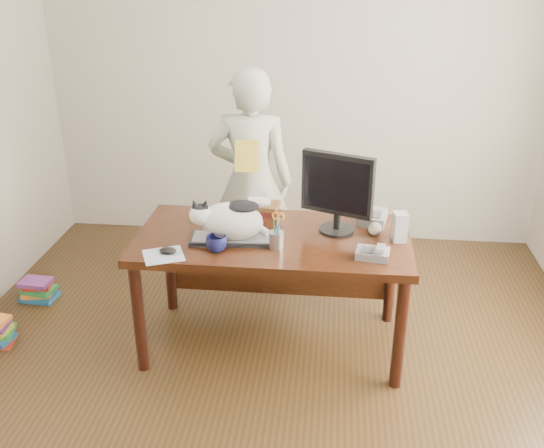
{
  "coord_description": "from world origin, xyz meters",
  "views": [
    {
      "loc": [
        0.33,
        -2.59,
        2.28
      ],
      "look_at": [
        0.0,
        0.55,
        0.85
      ],
      "focal_mm": 40.0,
      "sensor_mm": 36.0,
      "label": 1
    }
  ],
  "objects_px": {
    "person": "(251,182)",
    "book_pile_b": "(38,290)",
    "cat": "(229,220)",
    "book_stack": "(261,207)",
    "pen_cup": "(277,238)",
    "speaker": "(400,227)",
    "desk": "(274,252)",
    "mouse": "(168,251)",
    "calculator": "(373,217)",
    "baseball": "(375,229)",
    "coffee_mug": "(216,243)",
    "phone": "(373,253)",
    "monitor": "(337,189)",
    "keyboard": "(232,239)"
  },
  "relations": [
    {
      "from": "calculator",
      "to": "baseball",
      "type": "bearing_deg",
      "value": -78.03
    },
    {
      "from": "calculator",
      "to": "pen_cup",
      "type": "bearing_deg",
      "value": -132.28
    },
    {
      "from": "desk",
      "to": "pen_cup",
      "type": "xyz_separation_m",
      "value": [
        0.04,
        -0.23,
        0.21
      ]
    },
    {
      "from": "desk",
      "to": "person",
      "type": "relative_size",
      "value": 0.99
    },
    {
      "from": "desk",
      "to": "speaker",
      "type": "height_order",
      "value": "speaker"
    },
    {
      "from": "desk",
      "to": "mouse",
      "type": "distance_m",
      "value": 0.69
    },
    {
      "from": "cat",
      "to": "book_stack",
      "type": "distance_m",
      "value": 0.46
    },
    {
      "from": "monitor",
      "to": "calculator",
      "type": "distance_m",
      "value": 0.38
    },
    {
      "from": "book_stack",
      "to": "desk",
      "type": "bearing_deg",
      "value": -64.22
    },
    {
      "from": "cat",
      "to": "coffee_mug",
      "type": "bearing_deg",
      "value": -114.73
    },
    {
      "from": "baseball",
      "to": "calculator",
      "type": "height_order",
      "value": "baseball"
    },
    {
      "from": "speaker",
      "to": "calculator",
      "type": "xyz_separation_m",
      "value": [
        -0.14,
        0.26,
        -0.06
      ]
    },
    {
      "from": "mouse",
      "to": "speaker",
      "type": "xyz_separation_m",
      "value": [
        1.28,
        0.31,
        0.06
      ]
    },
    {
      "from": "book_stack",
      "to": "cat",
      "type": "bearing_deg",
      "value": -104.2
    },
    {
      "from": "cat",
      "to": "keyboard",
      "type": "bearing_deg",
      "value": 8.36
    },
    {
      "from": "desk",
      "to": "coffee_mug",
      "type": "bearing_deg",
      "value": -133.97
    },
    {
      "from": "desk",
      "to": "monitor",
      "type": "relative_size",
      "value": 3.29
    },
    {
      "from": "speaker",
      "to": "keyboard",
      "type": "bearing_deg",
      "value": 177.93
    },
    {
      "from": "cat",
      "to": "pen_cup",
      "type": "relative_size",
      "value": 2.14
    },
    {
      "from": "cat",
      "to": "speaker",
      "type": "height_order",
      "value": "cat"
    },
    {
      "from": "coffee_mug",
      "to": "cat",
      "type": "bearing_deg",
      "value": 69.04
    },
    {
      "from": "book_pile_b",
      "to": "speaker",
      "type": "bearing_deg",
      "value": -7.75
    },
    {
      "from": "coffee_mug",
      "to": "book_stack",
      "type": "relative_size",
      "value": 0.49
    },
    {
      "from": "book_pile_b",
      "to": "keyboard",
      "type": "bearing_deg",
      "value": -16.46
    },
    {
      "from": "phone",
      "to": "baseball",
      "type": "distance_m",
      "value": 0.29
    },
    {
      "from": "book_pile_b",
      "to": "coffee_mug",
      "type": "bearing_deg",
      "value": -21.89
    },
    {
      "from": "pen_cup",
      "to": "person",
      "type": "relative_size",
      "value": 0.14
    },
    {
      "from": "person",
      "to": "monitor",
      "type": "bearing_deg",
      "value": 131.09
    },
    {
      "from": "cat",
      "to": "book_stack",
      "type": "bearing_deg",
      "value": 69.1
    },
    {
      "from": "pen_cup",
      "to": "book_pile_b",
      "type": "relative_size",
      "value": 0.85
    },
    {
      "from": "monitor",
      "to": "coffee_mug",
      "type": "height_order",
      "value": "monitor"
    },
    {
      "from": "book_stack",
      "to": "calculator",
      "type": "height_order",
      "value": "book_stack"
    },
    {
      "from": "speaker",
      "to": "baseball",
      "type": "relative_size",
      "value": 2.13
    },
    {
      "from": "person",
      "to": "book_pile_b",
      "type": "xyz_separation_m",
      "value": [
        -1.49,
        -0.39,
        -0.73
      ]
    },
    {
      "from": "coffee_mug",
      "to": "baseball",
      "type": "relative_size",
      "value": 1.44
    },
    {
      "from": "pen_cup",
      "to": "person",
      "type": "height_order",
      "value": "person"
    },
    {
      "from": "book_pile_b",
      "to": "cat",
      "type": "bearing_deg",
      "value": -16.73
    },
    {
      "from": "coffee_mug",
      "to": "speaker",
      "type": "height_order",
      "value": "speaker"
    },
    {
      "from": "pen_cup",
      "to": "baseball",
      "type": "xyz_separation_m",
      "value": [
        0.56,
        0.22,
        -0.02
      ]
    },
    {
      "from": "pen_cup",
      "to": "speaker",
      "type": "bearing_deg",
      "value": 13.37
    },
    {
      "from": "mouse",
      "to": "calculator",
      "type": "height_order",
      "value": "calculator"
    },
    {
      "from": "speaker",
      "to": "book_stack",
      "type": "bearing_deg",
      "value": 150.53
    },
    {
      "from": "desk",
      "to": "book_stack",
      "type": "xyz_separation_m",
      "value": [
        -0.11,
        0.26,
        0.18
      ]
    },
    {
      "from": "keyboard",
      "to": "pen_cup",
      "type": "bearing_deg",
      "value": -15.85
    },
    {
      "from": "monitor",
      "to": "book_stack",
      "type": "height_order",
      "value": "monitor"
    },
    {
      "from": "baseball",
      "to": "person",
      "type": "distance_m",
      "value": 1.06
    },
    {
      "from": "speaker",
      "to": "calculator",
      "type": "height_order",
      "value": "speaker"
    },
    {
      "from": "baseball",
      "to": "phone",
      "type": "bearing_deg",
      "value": -94.45
    },
    {
      "from": "mouse",
      "to": "coffee_mug",
      "type": "height_order",
      "value": "coffee_mug"
    },
    {
      "from": "monitor",
      "to": "speaker",
      "type": "xyz_separation_m",
      "value": [
        0.36,
        -0.08,
        -0.19
      ]
    }
  ]
}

